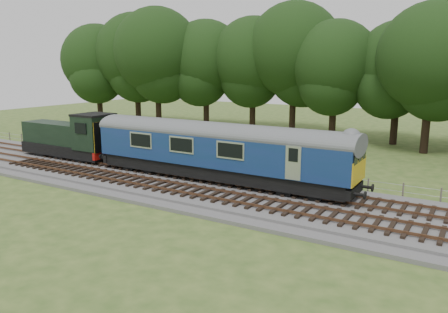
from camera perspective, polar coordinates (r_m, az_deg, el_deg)
The scene contains 9 objects.
ground at distance 27.00m, azimuth -0.86°, elevation -4.76°, with size 120.00×120.00×0.00m, color #375720.
ballast at distance 26.95m, azimuth -0.86°, elevation -4.41°, with size 70.00×7.00×0.35m, color #4C4C4F.
track_north at distance 28.04m, azimuth 0.65°, elevation -3.25°, with size 67.20×2.40×0.21m.
track_south at distance 25.60m, azimuth -2.77°, elevation -4.74°, with size 67.20×2.40×0.21m.
fence at distance 30.77m, azimuth 3.59°, elevation -2.71°, with size 64.00×0.12×1.00m, color #6B6054, non-canonical shape.
tree_line at distance 46.67m, azimuth 13.63°, elevation 1.96°, with size 70.00×8.00×18.00m, color black, non-canonical shape.
dmu_railcar at distance 28.00m, azimuth -0.88°, elevation 1.32°, with size 18.05×2.86×3.88m.
shunter_loco at distance 37.31m, azimuth -19.33°, elevation 2.30°, with size 8.91×2.60×3.38m.
worker at distance 34.48m, azimuth -16.37°, elevation 0.35°, with size 0.58×0.38×1.58m, color orange.
Camera 1 is at (13.75, -21.93, 7.68)m, focal length 35.00 mm.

